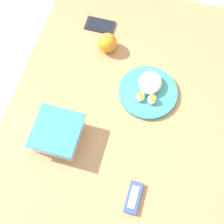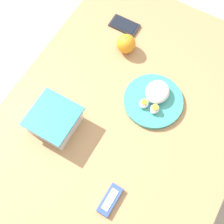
{
  "view_description": "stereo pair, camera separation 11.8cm",
  "coord_description": "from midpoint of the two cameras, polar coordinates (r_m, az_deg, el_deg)",
  "views": [
    {
      "loc": [
        -0.47,
        -0.08,
        1.85
      ],
      "look_at": [
        -0.02,
        0.05,
        0.77
      ],
      "focal_mm": 50.0,
      "sensor_mm": 36.0,
      "label": 1
    },
    {
      "loc": [
        -0.43,
        -0.19,
        1.85
      ],
      "look_at": [
        -0.02,
        0.05,
        0.77
      ],
      "focal_mm": 50.0,
      "sensor_mm": 36.0,
      "label": 2
    }
  ],
  "objects": [
    {
      "name": "candy_bar",
      "position": [
        1.12,
        0.81,
        -15.72
      ],
      "size": [
        0.11,
        0.05,
        0.02
      ],
      "color": "#334C9E",
      "rests_on": "table"
    },
    {
      "name": "food_container",
      "position": [
        1.17,
        -12.67,
        -4.32
      ],
      "size": [
        0.17,
        0.17,
        0.09
      ],
      "color": "white",
      "rests_on": "table"
    },
    {
      "name": "ground_plane",
      "position": [
        1.91,
        -0.29,
        -9.18
      ],
      "size": [
        10.0,
        10.0,
        0.0
      ],
      "primitive_type": "plane",
      "color": "#B2A899"
    },
    {
      "name": "cell_phone",
      "position": [
        1.43,
        -4.68,
        15.3
      ],
      "size": [
        0.07,
        0.13,
        0.01
      ],
      "color": "#232328",
      "rests_on": "table"
    },
    {
      "name": "orange_fruit",
      "position": [
        1.33,
        -3.46,
        12.27
      ],
      "size": [
        0.08,
        0.08,
        0.08
      ],
      "color": "orange",
      "rests_on": "table"
    },
    {
      "name": "rice_plate",
      "position": [
        1.24,
        3.98,
        3.78
      ],
      "size": [
        0.24,
        0.24,
        0.06
      ],
      "color": "teal",
      "rests_on": "table"
    },
    {
      "name": "table",
      "position": [
        1.31,
        -0.41,
        -2.41
      ],
      "size": [
        1.26,
        0.9,
        0.74
      ],
      "color": "#AD7F51",
      "rests_on": "ground_plane"
    }
  ]
}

